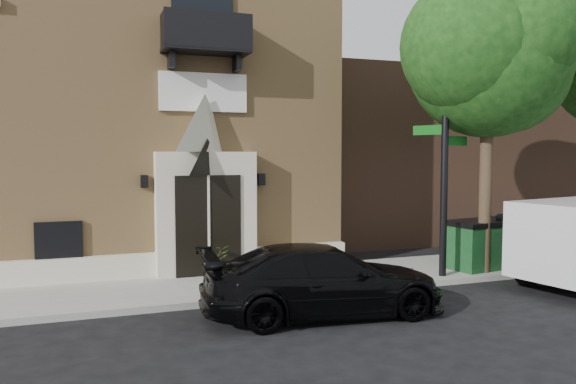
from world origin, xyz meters
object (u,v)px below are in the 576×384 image
at_px(black_sedan, 323,280).
at_px(dumpster, 483,244).
at_px(street_sign, 445,144).
at_px(fire_hydrant, 515,257).
at_px(pedestrian_near, 498,240).

relative_size(black_sedan, dumpster, 2.31).
distance_m(black_sedan, street_sign, 5.29).
relative_size(black_sedan, fire_hydrant, 7.00).
relative_size(fire_hydrant, pedestrian_near, 0.48).
distance_m(black_sedan, pedestrian_near, 6.55).
bearing_deg(street_sign, pedestrian_near, -10.91).
bearing_deg(dumpster, black_sedan, -167.64).
bearing_deg(street_sign, black_sedan, -177.55).
bearing_deg(black_sedan, fire_hydrant, -70.57).
distance_m(black_sedan, dumpster, 6.19).
xyz_separation_m(black_sedan, pedestrian_near, (6.19, 2.13, 0.17)).
xyz_separation_m(dumpster, pedestrian_near, (0.42, -0.12, 0.08)).
distance_m(fire_hydrant, pedestrian_near, 0.63).
xyz_separation_m(fire_hydrant, pedestrian_near, (-0.21, 0.43, 0.40)).
xyz_separation_m(black_sedan, street_sign, (4.12, 1.77, 2.81)).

